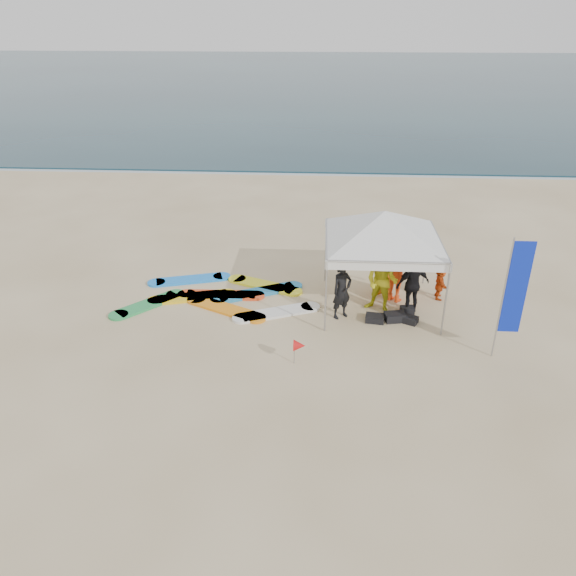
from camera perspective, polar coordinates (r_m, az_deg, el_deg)
The scene contains 14 objects.
ground at distance 12.67m, azimuth 1.02°, elevation -10.23°, with size 120.00×120.00×0.00m, color beige.
ocean at distance 70.53m, azimuth 3.32°, elevation 20.51°, with size 160.00×84.00×0.08m, color #0C2633.
shoreline_foam at distance 29.32m, azimuth 2.62°, elevation 11.65°, with size 160.00×1.20×0.01m, color silver.
person_black_a at distance 15.08m, azimuth 5.49°, elevation -0.26°, with size 0.58×0.38×1.60m, color black.
person_yellow at distance 15.45m, azimuth 9.51°, elevation 0.70°, with size 0.91×0.71×1.87m, color yellow.
person_orange_a at distance 16.13m, azimuth 11.05°, elevation 1.82°, with size 1.24×0.71×1.92m, color #F14415.
person_black_b at distance 15.65m, azimuth 12.56°, elevation 0.37°, with size 0.98×0.41×1.67m, color black.
person_orange_b at distance 16.55m, azimuth 9.68°, elevation 2.09°, with size 0.80×0.52×1.64m, color #CA6D11.
person_seated at distance 16.72m, azimuth 15.19°, elevation 0.56°, with size 0.94×0.30×1.01m, color #CB4712.
canopy_tent at distance 15.07m, azimuth 9.86°, elevation 7.68°, with size 4.26×4.26×3.21m.
feather_flag at distance 13.83m, azimuth 22.03°, elevation -0.15°, with size 0.53×0.04×3.09m.
marker_pennant at distance 13.21m, azimuth 1.15°, elevation -5.88°, with size 0.28×0.28×0.64m.
gear_pile at distance 15.46m, azimuth 10.77°, elevation -2.89°, with size 1.46×0.90×0.22m.
surfboard_spread at distance 16.48m, azimuth -6.63°, elevation -0.86°, with size 5.54×3.09×0.07m.
Camera 1 is at (0.39, -10.12, 7.61)m, focal length 35.00 mm.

